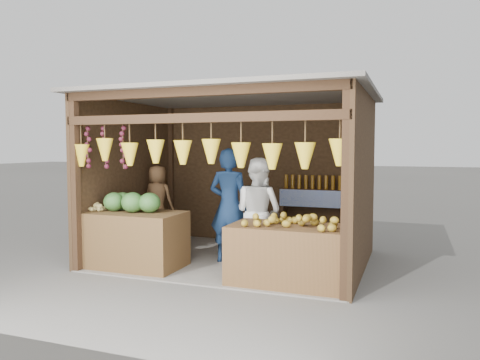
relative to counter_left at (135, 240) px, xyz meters
name	(u,v)px	position (x,y,z in m)	size (l,w,h in m)	color
ground	(235,260)	(1.26, 0.96, -0.42)	(80.00, 80.00, 0.00)	#514F49
stall_structure	(232,157)	(1.23, 0.92, 1.24)	(4.30, 3.30, 2.66)	slate
back_shelf	(316,200)	(2.31, 2.25, 0.45)	(1.25, 0.32, 1.32)	#382314
counter_left	(135,240)	(0.00, 0.00, 0.00)	(1.46, 0.85, 0.85)	#52361B
counter_right	(291,255)	(2.44, -0.04, -0.03)	(1.63, 0.85, 0.79)	#4F371A
stool	(158,241)	(-0.28, 1.17, -0.26)	(0.35, 0.35, 0.32)	black
man_standing	(229,206)	(1.25, 0.74, 0.48)	(0.66, 0.43, 1.81)	#122544
woman_standing	(258,212)	(1.74, 0.72, 0.41)	(0.81, 0.63, 1.67)	white
vendor_seated	(158,199)	(-0.28, 1.17, 0.49)	(0.58, 0.38, 1.18)	brown
melon_pile	(132,201)	(-0.08, 0.05, 0.58)	(1.00, 0.50, 0.32)	#164913
tanfruit_pile	(98,206)	(-0.61, -0.05, 0.49)	(0.34, 0.40, 0.13)	#A5984C
mango_pile	(290,218)	(2.44, -0.11, 0.48)	(1.40, 0.64, 0.22)	#C57B1A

